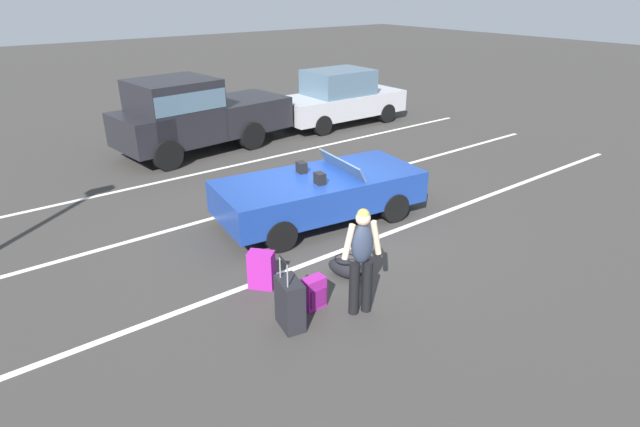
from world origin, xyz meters
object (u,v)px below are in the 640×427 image
Objects in this scene: suitcase_small_carryon at (314,293)px; convertible_car at (328,191)px; duffel_bag at (345,268)px; parked_sedan_far at (340,98)px; suitcase_large_black at (290,304)px; suitcase_medium_bright at (262,270)px; traveler_person at (362,256)px; parked_pickup_truck_near at (191,114)px.

convertible_car is at bearing 136.95° from suitcase_small_carryon.
duffel_bag is at bearing 111.76° from suitcase_small_carryon.
parked_sedan_far is at bearing 137.62° from suitcase_small_carryon.
suitcase_large_black is 11.51m from parked_sedan_far.
suitcase_medium_bright reaches higher than duffel_bag.
parked_sedan_far reaches higher than duffel_bag.
duffel_bag is (0.93, 0.39, -0.09)m from suitcase_small_carryon.
suitcase_large_black is at bearing -159.10° from duffel_bag.
parked_pickup_truck_near is at bearing 10.00° from traveler_person.
traveler_person is 0.37× the size of parked_sedan_far.
parked_pickup_truck_near is (1.43, 8.78, 0.18)m from traveler_person.
suitcase_small_carryon is at bearing 70.79° from parked_pickup_truck_near.
convertible_car is 5.91m from parked_pickup_truck_near.
parked_sedan_far is at bearing 56.64° from convertible_car.
suitcase_large_black reaches higher than suitcase_small_carryon.
suitcase_small_carryon is at bearing -112.81° from suitcase_medium_bright.
traveler_person is at bearing 42.50° from suitcase_small_carryon.
parked_pickup_truck_near is (0.97, 7.90, 0.95)m from duffel_bag.
convertible_car is at bearing 58.58° from duffel_bag.
parked_sedan_far is at bearing -18.52° from traveler_person.
traveler_person is (1.00, -0.33, 0.56)m from suitcase_large_black.
parked_pickup_truck_near is (2.43, 8.46, 0.74)m from suitcase_large_black.
convertible_car reaches higher than suitcase_small_carryon.
suitcase_medium_bright is 7.70m from parked_pickup_truck_near.
suitcase_large_black is 1.76× the size of suitcase_medium_bright.
parked_pickup_truck_near is (1.90, 8.29, 0.86)m from suitcase_small_carryon.
duffel_bag is at bearing 76.72° from parked_pickup_truck_near.
parked_sedan_far is at bearing 51.23° from duffel_bag.
convertible_car is at bearing 55.27° from suitcase_large_black.
convertible_car is 2.62× the size of traveler_person.
parked_sedan_far is at bearing 173.58° from parked_pickup_truck_near.
parked_pickup_truck_near is at bearing 32.14° from suitcase_medium_bright.
parked_sedan_far reaches higher than traveler_person.
convertible_car is 3.73m from suitcase_large_black.
convertible_car is 2.88m from suitcase_medium_bright.
duffel_bag is at bearing -65.32° from suitcase_medium_bright.
duffel_bag is 0.15× the size of parked_sedan_far.
duffel_bag is at bearing 32.52° from suitcase_large_black.
duffel_bag is (-1.23, -2.01, -0.43)m from convertible_car.
traveler_person is at bearing 74.46° from parked_pickup_truck_near.
parked_sedan_far is at bearing 58.89° from suitcase_large_black.
parked_pickup_truck_near is at bearing 100.18° from convertible_car.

